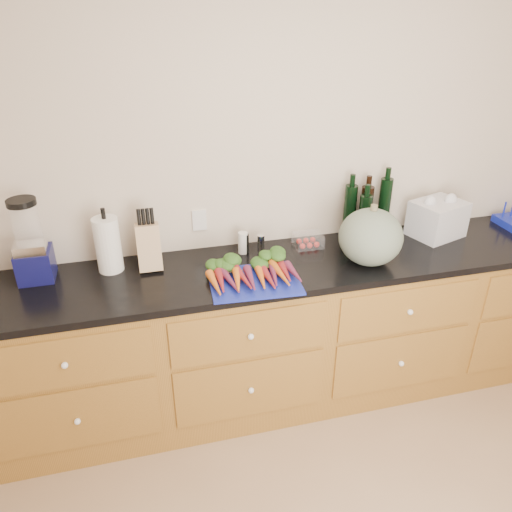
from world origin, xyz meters
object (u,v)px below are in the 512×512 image
object	(u,v)px
carrots	(252,272)
squash	(371,237)
knife_block	(149,247)
paper_towel	(108,245)
tomato_box	(308,240)
cutting_board	(254,281)
blender_appliance	(31,245)

from	to	relation	value
carrots	squash	xyz separation A→B (m)	(0.67, 0.01, 0.12)
squash	knife_block	xyz separation A→B (m)	(-1.17, 0.25, -0.03)
paper_towel	tomato_box	bearing A→B (deg)	0.51
cutting_board	tomato_box	distance (m)	0.53
squash	cutting_board	bearing A→B (deg)	-175.32
blender_appliance	paper_towel	bearing A→B (deg)	0.37
carrots	squash	distance (m)	0.68
cutting_board	paper_towel	size ratio (longest dim) A/B	1.53
carrots	paper_towel	xyz separation A→B (m)	(-0.72, 0.28, 0.11)
blender_appliance	knife_block	xyz separation A→B (m)	(0.58, -0.02, -0.07)
carrots	paper_towel	distance (m)	0.78
knife_block	tomato_box	xyz separation A→B (m)	(0.92, 0.03, -0.09)
squash	blender_appliance	size ratio (longest dim) A/B	0.79
paper_towel	knife_block	xyz separation A→B (m)	(0.21, -0.02, -0.03)
carrots	cutting_board	bearing A→B (deg)	-90.00
squash	paper_towel	size ratio (longest dim) A/B	1.15
paper_towel	squash	bearing A→B (deg)	-10.88
blender_appliance	carrots	bearing A→B (deg)	-14.09
carrots	blender_appliance	xyz separation A→B (m)	(-1.09, 0.27, 0.15)
cutting_board	squash	bearing A→B (deg)	4.68
squash	tomato_box	size ratio (longest dim) A/B	2.14
carrots	blender_appliance	distance (m)	1.13
cutting_board	squash	size ratio (longest dim) A/B	1.32
cutting_board	paper_towel	bearing A→B (deg)	155.94
carrots	squash	size ratio (longest dim) A/B	1.32
carrots	blender_appliance	world-z (taller)	blender_appliance
squash	paper_towel	bearing A→B (deg)	169.12
tomato_box	paper_towel	bearing A→B (deg)	-179.49
squash	paper_towel	world-z (taller)	squash
tomato_box	carrots	bearing A→B (deg)	-145.08
knife_block	cutting_board	bearing A→B (deg)	-30.55
cutting_board	paper_towel	world-z (taller)	paper_towel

